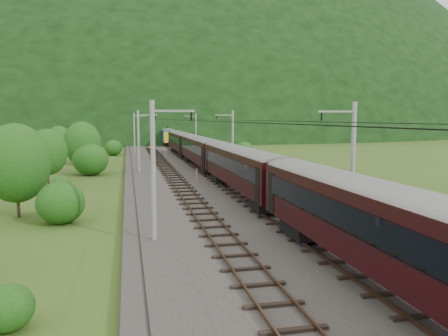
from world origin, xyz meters
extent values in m
plane|color=#375119|center=(0.00, 0.00, 0.00)|extent=(600.00, 600.00, 0.00)
cube|color=#38332D|center=(0.00, 10.00, 0.15)|extent=(14.00, 220.00, 0.30)
cube|color=brown|center=(-3.12, 10.00, 0.49)|extent=(0.08, 220.00, 0.15)
cube|color=brown|center=(-1.68, 10.00, 0.49)|extent=(0.08, 220.00, 0.15)
cube|color=black|center=(-2.40, 10.00, 0.36)|extent=(2.40, 220.00, 0.12)
cube|color=brown|center=(1.68, 10.00, 0.49)|extent=(0.08, 220.00, 0.15)
cube|color=brown|center=(3.12, 10.00, 0.49)|extent=(0.08, 220.00, 0.15)
cube|color=black|center=(2.40, 10.00, 0.36)|extent=(2.40, 220.00, 0.12)
cylinder|color=gray|center=(-6.20, 0.00, 4.30)|extent=(0.28, 0.28, 8.00)
cube|color=gray|center=(-5.00, 0.00, 7.70)|extent=(2.40, 0.12, 0.12)
cylinder|color=black|center=(-4.00, 0.00, 7.40)|extent=(0.10, 0.10, 0.50)
cylinder|color=gray|center=(-6.20, 32.00, 4.30)|extent=(0.28, 0.28, 8.00)
cube|color=gray|center=(-5.00, 32.00, 7.70)|extent=(2.40, 0.12, 0.12)
cylinder|color=black|center=(-4.00, 32.00, 7.40)|extent=(0.10, 0.10, 0.50)
cylinder|color=gray|center=(-6.20, 64.00, 4.30)|extent=(0.28, 0.28, 8.00)
cube|color=gray|center=(-5.00, 64.00, 7.70)|extent=(2.40, 0.12, 0.12)
cylinder|color=black|center=(-4.00, 64.00, 7.40)|extent=(0.10, 0.10, 0.50)
cylinder|color=gray|center=(-6.20, 96.00, 4.30)|extent=(0.28, 0.28, 8.00)
cube|color=gray|center=(-5.00, 96.00, 7.70)|extent=(2.40, 0.12, 0.12)
cylinder|color=black|center=(-4.00, 96.00, 7.40)|extent=(0.10, 0.10, 0.50)
cylinder|color=gray|center=(-6.20, 128.00, 4.30)|extent=(0.28, 0.28, 8.00)
cube|color=gray|center=(-5.00, 128.00, 7.70)|extent=(2.40, 0.12, 0.12)
cylinder|color=black|center=(-4.00, 128.00, 7.40)|extent=(0.10, 0.10, 0.50)
cylinder|color=gray|center=(6.20, 0.00, 4.30)|extent=(0.28, 0.28, 8.00)
cube|color=gray|center=(5.00, 0.00, 7.70)|extent=(2.40, 0.12, 0.12)
cylinder|color=black|center=(4.00, 0.00, 7.40)|extent=(0.10, 0.10, 0.50)
cylinder|color=gray|center=(6.20, 32.00, 4.30)|extent=(0.28, 0.28, 8.00)
cube|color=gray|center=(5.00, 32.00, 7.70)|extent=(2.40, 0.12, 0.12)
cylinder|color=black|center=(4.00, 32.00, 7.40)|extent=(0.10, 0.10, 0.50)
cylinder|color=gray|center=(6.20, 64.00, 4.30)|extent=(0.28, 0.28, 8.00)
cube|color=gray|center=(5.00, 64.00, 7.70)|extent=(2.40, 0.12, 0.12)
cylinder|color=black|center=(4.00, 64.00, 7.40)|extent=(0.10, 0.10, 0.50)
cylinder|color=gray|center=(6.20, 96.00, 4.30)|extent=(0.28, 0.28, 8.00)
cube|color=gray|center=(5.00, 96.00, 7.70)|extent=(2.40, 0.12, 0.12)
cylinder|color=black|center=(4.00, 96.00, 7.40)|extent=(0.10, 0.10, 0.50)
cylinder|color=gray|center=(6.20, 128.00, 4.30)|extent=(0.28, 0.28, 8.00)
cube|color=gray|center=(5.00, 128.00, 7.70)|extent=(2.40, 0.12, 0.12)
cylinder|color=black|center=(4.00, 128.00, 7.40)|extent=(0.10, 0.10, 0.50)
cylinder|color=black|center=(-2.40, 10.00, 7.10)|extent=(0.03, 198.00, 0.03)
cylinder|color=black|center=(2.40, 10.00, 7.10)|extent=(0.03, 198.00, 0.03)
ellipsoid|color=black|center=(0.00, 260.00, 0.00)|extent=(504.00, 360.00, 244.00)
cube|color=black|center=(2.40, -9.30, 2.92)|extent=(2.84, 21.54, 2.94)
cylinder|color=gray|center=(2.40, -9.30, 4.24)|extent=(2.84, 21.43, 2.84)
cube|color=black|center=(0.96, -9.30, 3.27)|extent=(0.05, 18.95, 1.13)
cube|color=black|center=(3.84, -9.30, 3.27)|extent=(0.05, 18.95, 1.13)
cube|color=black|center=(2.40, -1.76, 1.01)|extent=(2.15, 3.13, 0.88)
cube|color=black|center=(2.40, 13.13, 2.92)|extent=(2.84, 21.54, 2.94)
cylinder|color=gray|center=(2.40, 13.13, 4.24)|extent=(2.84, 21.43, 2.84)
cube|color=black|center=(0.96, 13.13, 3.27)|extent=(0.05, 18.95, 1.13)
cube|color=black|center=(3.84, 13.13, 3.27)|extent=(0.05, 18.95, 1.13)
cube|color=black|center=(2.40, 5.59, 1.01)|extent=(2.15, 3.13, 0.88)
cube|color=black|center=(2.40, 20.67, 1.01)|extent=(2.15, 3.13, 0.88)
cube|color=black|center=(2.40, 35.56, 2.92)|extent=(2.84, 21.54, 2.94)
cylinder|color=gray|center=(2.40, 35.56, 4.24)|extent=(2.84, 21.43, 2.84)
cube|color=black|center=(0.96, 35.56, 3.27)|extent=(0.05, 18.95, 1.13)
cube|color=black|center=(3.84, 35.56, 3.27)|extent=(0.05, 18.95, 1.13)
cube|color=black|center=(2.40, 28.02, 1.01)|extent=(2.15, 3.13, 0.88)
cube|color=black|center=(2.40, 43.10, 1.01)|extent=(2.15, 3.13, 0.88)
cube|color=black|center=(2.40, 57.99, 2.92)|extent=(2.84, 21.54, 2.94)
cylinder|color=gray|center=(2.40, 57.99, 4.24)|extent=(2.84, 21.43, 2.84)
cube|color=black|center=(0.96, 57.99, 3.27)|extent=(0.05, 18.95, 1.13)
cube|color=black|center=(3.84, 57.99, 3.27)|extent=(0.05, 18.95, 1.13)
cube|color=black|center=(2.40, 50.45, 1.01)|extent=(2.15, 3.13, 0.88)
cube|color=black|center=(2.40, 65.52, 1.01)|extent=(2.15, 3.13, 0.88)
cube|color=navy|center=(2.40, 89.23, 2.92)|extent=(2.84, 17.62, 2.94)
cylinder|color=gray|center=(2.40, 89.23, 4.24)|extent=(2.84, 17.53, 2.84)
cube|color=black|center=(0.96, 89.23, 3.27)|extent=(0.05, 15.51, 1.13)
cube|color=black|center=(3.84, 89.23, 3.27)|extent=(0.05, 15.51, 1.13)
cube|color=black|center=(2.40, 83.06, 1.01)|extent=(2.15, 3.13, 0.88)
cube|color=black|center=(2.40, 95.39, 1.01)|extent=(2.15, 3.13, 0.88)
cube|color=gold|center=(2.40, 97.84, 2.72)|extent=(2.90, 0.50, 2.64)
cube|color=gold|center=(2.40, 80.62, 2.72)|extent=(2.90, 0.50, 2.64)
cube|color=black|center=(2.40, 92.23, 4.93)|extent=(0.08, 1.60, 0.88)
cylinder|color=red|center=(-0.28, 60.63, 0.97)|extent=(0.14, 0.14, 1.34)
cylinder|color=red|center=(0.02, 23.90, 0.95)|extent=(0.14, 0.14, 1.29)
cylinder|color=black|center=(-3.92, 48.80, 1.39)|extent=(0.15, 0.15, 2.17)
sphere|color=red|center=(-3.92, 48.80, 2.53)|extent=(0.26, 0.26, 0.26)
ellipsoid|color=#204C14|center=(-11.75, -9.22, 0.81)|extent=(1.81, 1.81, 1.63)
ellipsoid|color=#204C14|center=(-12.21, 6.60, 1.48)|extent=(3.29, 3.29, 2.96)
ellipsoid|color=#204C14|center=(-14.12, 20.15, 0.82)|extent=(1.81, 1.81, 1.63)
ellipsoid|color=#204C14|center=(-12.26, 33.05, 2.04)|extent=(4.53, 4.53, 4.08)
ellipsoid|color=#204C14|center=(-13.83, 46.30, 2.11)|extent=(4.68, 4.68, 4.22)
ellipsoid|color=#204C14|center=(-10.28, 62.99, 1.54)|extent=(3.43, 3.43, 3.09)
ellipsoid|color=#204C14|center=(-15.01, 75.02, 1.52)|extent=(3.38, 3.38, 3.04)
ellipsoid|color=#204C14|center=(-11.08, 90.46, 1.25)|extent=(2.78, 2.78, 2.50)
cylinder|color=black|center=(-15.56, 9.31, 1.88)|extent=(0.24, 0.24, 3.77)
ellipsoid|color=#204C14|center=(-15.56, 9.31, 4.04)|extent=(4.84, 4.84, 5.81)
cylinder|color=black|center=(-16.26, 26.26, 1.67)|extent=(0.24, 0.24, 3.33)
ellipsoid|color=#204C14|center=(-16.26, 26.26, 3.57)|extent=(4.29, 4.29, 5.14)
cylinder|color=black|center=(-13.33, 34.78, 1.86)|extent=(0.24, 0.24, 3.73)
ellipsoid|color=#204C14|center=(-13.33, 34.78, 3.99)|extent=(4.79, 4.79, 5.75)
cylinder|color=black|center=(-18.72, 52.13, 1.63)|extent=(0.24, 0.24, 3.27)
ellipsoid|color=#204C14|center=(-18.72, 52.13, 3.50)|extent=(4.20, 4.20, 5.04)
cylinder|color=black|center=(-15.18, 64.92, 1.30)|extent=(0.24, 0.24, 2.59)
ellipsoid|color=#204C14|center=(-15.18, 64.92, 2.78)|extent=(3.34, 3.34, 4.00)
ellipsoid|color=#204C14|center=(12.66, 11.45, 0.89)|extent=(1.98, 1.98, 1.78)
ellipsoid|color=#204C14|center=(9.52, 28.91, 1.30)|extent=(2.90, 2.90, 2.61)
ellipsoid|color=#204C14|center=(11.61, 46.09, 1.51)|extent=(3.36, 3.36, 3.02)
ellipsoid|color=#204C14|center=(11.81, 63.52, 0.73)|extent=(1.62, 1.62, 1.46)
camera|label=1|loc=(-7.59, -24.82, 7.29)|focal=35.00mm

